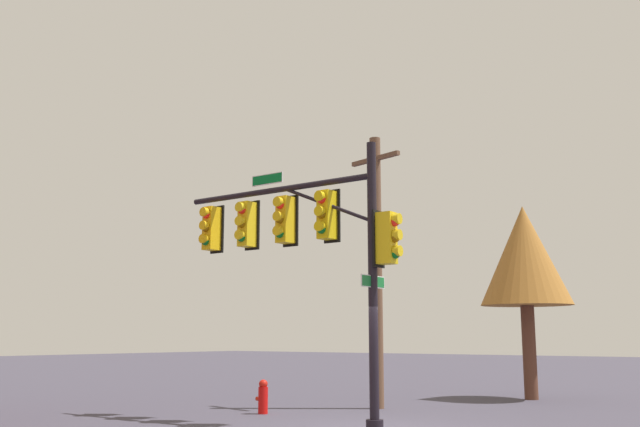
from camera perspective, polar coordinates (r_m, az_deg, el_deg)
The scene contains 4 objects.
signal_pole_assembly at distance 16.31m, azimuth -1.45°, elevation -1.66°, with size 6.01×0.94×6.07m.
utility_pole at distance 19.59m, azimuth 4.56°, elevation -4.13°, with size 1.78×0.53×7.42m.
fire_hydrant at distance 18.22m, azimuth -4.59°, elevation -14.44°, with size 0.33×0.24×0.83m.
tree_near at distance 23.22m, azimuth 16.09°, elevation -3.36°, with size 2.82×2.82×5.97m.
Camera 1 is at (-8.02, 12.83, 1.87)m, focal length 39.91 mm.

